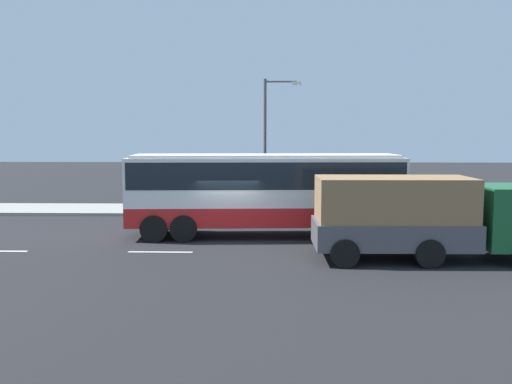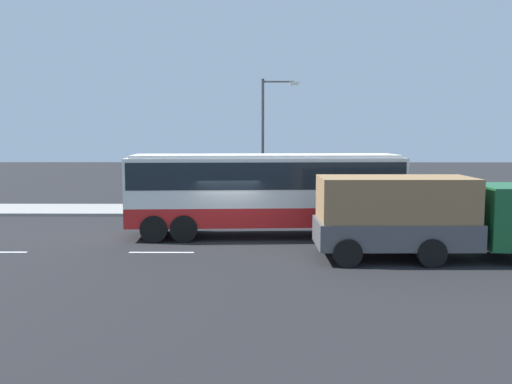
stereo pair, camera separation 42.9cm
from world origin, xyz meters
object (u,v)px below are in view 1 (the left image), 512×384
(cargo_truck, at_px, (423,215))
(pedestrian_near_curb, at_px, (241,194))
(coach_bus, at_px, (265,186))
(street_lamp, at_px, (269,136))

(cargo_truck, xyz_separation_m, pedestrian_near_curb, (-6.86, 10.44, -0.45))
(coach_bus, distance_m, street_lamp, 6.56)
(coach_bus, height_order, pedestrian_near_curb, coach_bus)
(coach_bus, bearing_deg, street_lamp, 85.67)
(street_lamp, bearing_deg, pedestrian_near_curb, -176.03)
(coach_bus, height_order, cargo_truck, coach_bus)
(coach_bus, relative_size, pedestrian_near_curb, 6.86)
(cargo_truck, distance_m, pedestrian_near_curb, 12.50)
(cargo_truck, bearing_deg, coach_bus, 141.21)
(coach_bus, bearing_deg, pedestrian_near_curb, 99.37)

